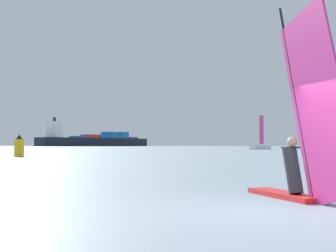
{
  "coord_description": "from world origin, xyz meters",
  "views": [
    {
      "loc": [
        -4.1,
        -7.32,
        1.2
      ],
      "look_at": [
        2.19,
        15.57,
        2.24
      ],
      "focal_mm": 47.79,
      "sensor_mm": 36.0,
      "label": 1
    }
  ],
  "objects_px": {
    "cargo_ship": "(95,140)",
    "windsurfer": "(302,141)",
    "channel_buoy": "(19,147)",
    "small_sailboat": "(260,146)"
  },
  "relations": [
    {
      "from": "cargo_ship",
      "to": "channel_buoy",
      "type": "bearing_deg",
      "value": -130.34
    },
    {
      "from": "small_sailboat",
      "to": "channel_buoy",
      "type": "bearing_deg",
      "value": 14.62
    },
    {
      "from": "windsurfer",
      "to": "small_sailboat",
      "type": "relative_size",
      "value": 0.39
    },
    {
      "from": "windsurfer",
      "to": "channel_buoy",
      "type": "bearing_deg",
      "value": 9.09
    },
    {
      "from": "windsurfer",
      "to": "small_sailboat",
      "type": "bearing_deg",
      "value": -28.62
    },
    {
      "from": "windsurfer",
      "to": "channel_buoy",
      "type": "distance_m",
      "value": 41.94
    },
    {
      "from": "cargo_ship",
      "to": "channel_buoy",
      "type": "xyz_separation_m",
      "value": [
        -77.94,
        -652.29,
        -8.44
      ]
    },
    {
      "from": "cargo_ship",
      "to": "channel_buoy",
      "type": "height_order",
      "value": "cargo_ship"
    },
    {
      "from": "cargo_ship",
      "to": "windsurfer",
      "type": "bearing_deg",
      "value": -129.28
    },
    {
      "from": "windsurfer",
      "to": "small_sailboat",
      "type": "xyz_separation_m",
      "value": [
        57.16,
        113.85,
        -0.29
      ]
    }
  ]
}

